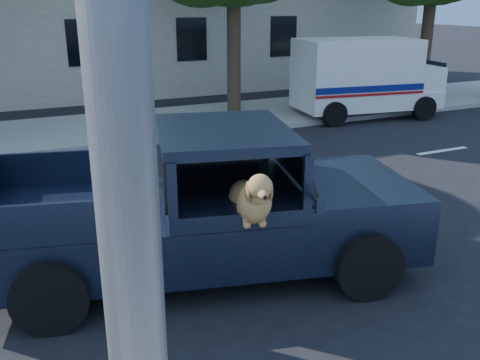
% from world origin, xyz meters
% --- Properties ---
extents(ground, '(120.00, 120.00, 0.00)m').
position_xyz_m(ground, '(0.00, 0.00, 0.00)').
color(ground, black).
rests_on(ground, ground).
extents(far_sidewalk, '(60.00, 4.00, 0.15)m').
position_xyz_m(far_sidewalk, '(0.00, 9.20, 0.07)').
color(far_sidewalk, gray).
rests_on(far_sidewalk, ground).
extents(lane_stripes, '(21.60, 0.14, 0.01)m').
position_xyz_m(lane_stripes, '(2.00, 3.40, 0.01)').
color(lane_stripes, silver).
rests_on(lane_stripes, ground).
extents(pickup_truck, '(6.12, 3.62, 2.06)m').
position_xyz_m(pickup_truck, '(0.15, 0.11, 0.70)').
color(pickup_truck, black).
rests_on(pickup_truck, ground).
extents(mail_truck, '(4.78, 2.85, 2.48)m').
position_xyz_m(mail_truck, '(8.71, 7.67, 1.08)').
color(mail_truck, silver).
rests_on(mail_truck, ground).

